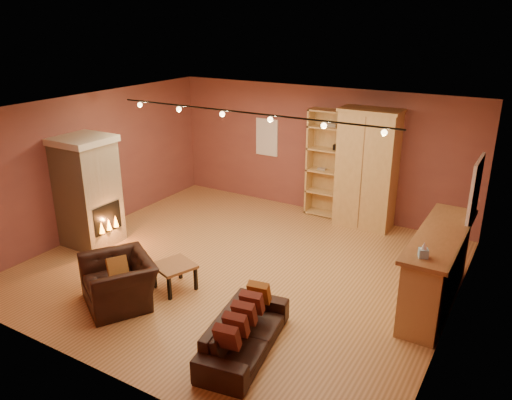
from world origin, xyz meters
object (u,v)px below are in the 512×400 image
Objects in this scene: armoire at (367,169)px; coffee_table at (174,268)px; bookcase at (330,163)px; loveseat at (244,326)px; fireplace at (88,191)px; bar_counter at (437,268)px; armchair at (118,274)px.

armoire is 4.55m from coffee_table.
bookcase reaches higher than loveseat.
armoire reaches higher than loveseat.
fireplace reaches higher than bar_counter.
loveseat is at bearing 30.47° from armchair.
bar_counter is (1.97, -2.42, -0.64)m from armoire.
coffee_table is (-0.86, -4.31, -0.82)m from bookcase.
armchair is at bearing -33.09° from fireplace.
loveseat is (0.96, -5.09, -0.83)m from bookcase.
fireplace is 2.84× the size of coffee_table.
bookcase is 1.76× the size of armchair.
loveseat is at bearing -127.45° from bar_counter.
bar_counter is at bearing -47.19° from loveseat.
coffee_table is at bearing 89.85° from armchair.
armchair is at bearing -121.09° from coffee_table.
fireplace reaches higher than coffee_table.
fireplace is 0.85× the size of bar_counter.
coffee_table is (0.46, 0.76, -0.12)m from armchair.
bar_counter reaches higher than loveseat.
armoire is at bearing 96.63° from armchair.
armchair is (-2.28, 0.02, 0.13)m from loveseat.
coffee_table is (2.53, -0.58, -0.68)m from fireplace.
bookcase reaches higher than coffee_table.
armchair is at bearing -104.60° from bookcase.
armoire is 1.86× the size of armchair.
armchair is (-1.32, -5.07, -0.71)m from bookcase.
loveseat is 2.46× the size of coffee_table.
bar_counter is at bearing -50.86° from armoire.
bookcase is 4.47m from coffee_table.
armoire is at bearing 39.61° from fireplace.
bookcase is (3.39, 3.73, 0.14)m from fireplace.
bookcase is 0.91m from armoire.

